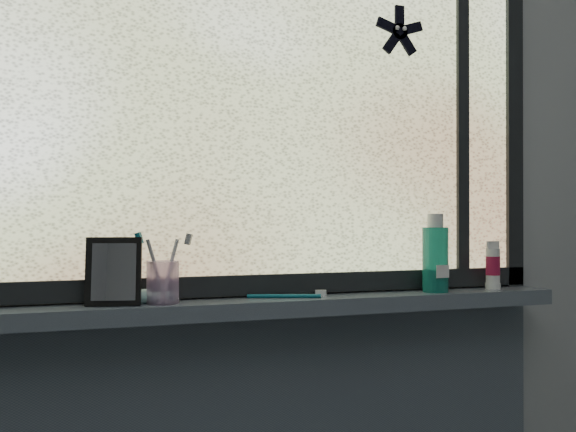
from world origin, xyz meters
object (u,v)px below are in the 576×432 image
(mouthwash_bottle, at_px, (435,253))
(cream_tube, at_px, (493,264))
(vanity_mirror, at_px, (114,271))
(toothbrush_cup, at_px, (163,282))

(mouthwash_bottle, height_order, cream_tube, mouthwash_bottle)
(mouthwash_bottle, bearing_deg, vanity_mirror, 179.64)
(vanity_mirror, relative_size, mouthwash_bottle, 0.89)
(vanity_mirror, distance_m, cream_tube, 1.01)
(toothbrush_cup, height_order, cream_tube, cream_tube)
(toothbrush_cup, relative_size, mouthwash_bottle, 0.56)
(mouthwash_bottle, xyz_separation_m, cream_tube, (0.19, 0.01, -0.03))
(vanity_mirror, height_order, toothbrush_cup, vanity_mirror)
(vanity_mirror, relative_size, toothbrush_cup, 1.58)
(vanity_mirror, xyz_separation_m, mouthwash_bottle, (0.83, -0.01, 0.03))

